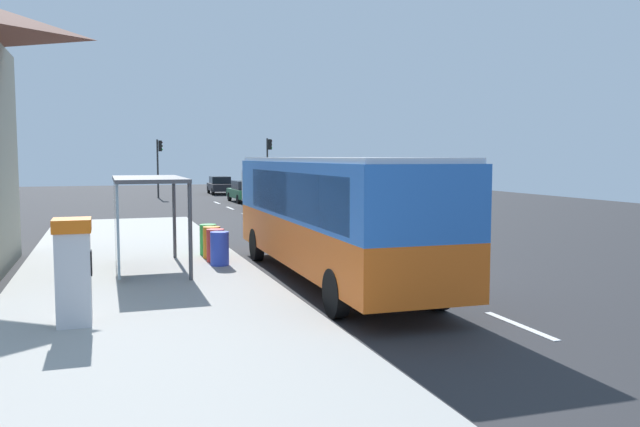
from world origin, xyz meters
TOP-DOWN VIEW (x-y plane):
  - ground_plane at (0.00, 14.00)m, footprint 56.00×92.00m
  - sidewalk_platform at (-6.40, 2.00)m, footprint 6.20×30.00m
  - lane_stripe_seg_0 at (0.25, -6.00)m, footprint 0.16×2.20m
  - lane_stripe_seg_1 at (0.25, -1.00)m, footprint 0.16×2.20m
  - lane_stripe_seg_2 at (0.25, 4.00)m, footprint 0.16×2.20m
  - lane_stripe_seg_3 at (0.25, 9.00)m, footprint 0.16×2.20m
  - lane_stripe_seg_4 at (0.25, 14.00)m, footprint 0.16×2.20m
  - lane_stripe_seg_5 at (0.25, 19.00)m, footprint 0.16×2.20m
  - lane_stripe_seg_6 at (0.25, 24.00)m, footprint 0.16×2.20m
  - lane_stripe_seg_7 at (0.25, 29.00)m, footprint 0.16×2.20m
  - bus at (-1.71, -0.60)m, footprint 2.66×11.04m
  - white_van at (2.20, 22.78)m, footprint 2.18×5.27m
  - sedan_near at (2.30, 29.13)m, footprint 1.92×4.44m
  - sedan_far at (2.30, 39.65)m, footprint 1.96×4.46m
  - ticket_machine at (-7.81, -3.93)m, footprint 0.66×0.76m
  - recycling_bin_blue at (-4.20, 1.70)m, footprint 0.52×0.52m
  - recycling_bin_red at (-4.20, 2.40)m, footprint 0.52×0.52m
  - recycling_bin_orange at (-4.20, 3.10)m, footprint 0.52×0.52m
  - recycling_bin_green at (-4.20, 3.80)m, footprint 0.52×0.52m
  - traffic_light_near_side at (5.50, 35.14)m, footprint 0.49×0.28m
  - traffic_light_far_side at (-3.10, 35.94)m, footprint 0.49×0.28m
  - bus_shelter at (-6.41, 1.63)m, footprint 1.80×4.00m

SIDE VIEW (x-z plane):
  - ground_plane at x=0.00m, z-range -0.04..0.00m
  - lane_stripe_seg_0 at x=0.25m, z-range 0.00..0.01m
  - lane_stripe_seg_1 at x=0.25m, z-range 0.00..0.01m
  - lane_stripe_seg_2 at x=0.25m, z-range 0.00..0.01m
  - lane_stripe_seg_3 at x=0.25m, z-range 0.00..0.01m
  - lane_stripe_seg_4 at x=0.25m, z-range 0.00..0.01m
  - lane_stripe_seg_5 at x=0.25m, z-range 0.00..0.01m
  - lane_stripe_seg_6 at x=0.25m, z-range 0.00..0.01m
  - lane_stripe_seg_7 at x=0.25m, z-range 0.00..0.01m
  - sidewalk_platform at x=-6.40m, z-range 0.00..0.18m
  - recycling_bin_blue at x=-4.20m, z-range 0.18..1.13m
  - recycling_bin_red at x=-4.20m, z-range 0.18..1.13m
  - recycling_bin_orange at x=-4.20m, z-range 0.18..1.13m
  - recycling_bin_green at x=-4.20m, z-range 0.18..1.13m
  - sedan_near at x=2.30m, z-range 0.03..1.55m
  - sedan_far at x=2.30m, z-range 0.03..1.55m
  - ticket_machine at x=-7.81m, z-range 0.20..2.14m
  - white_van at x=2.20m, z-range 0.19..2.49m
  - bus at x=-1.71m, z-range 0.24..3.45m
  - bus_shelter at x=-6.41m, z-range 0.85..3.35m
  - traffic_light_far_side at x=-3.10m, z-range 0.77..5.33m
  - traffic_light_near_side at x=5.50m, z-range 0.79..5.50m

